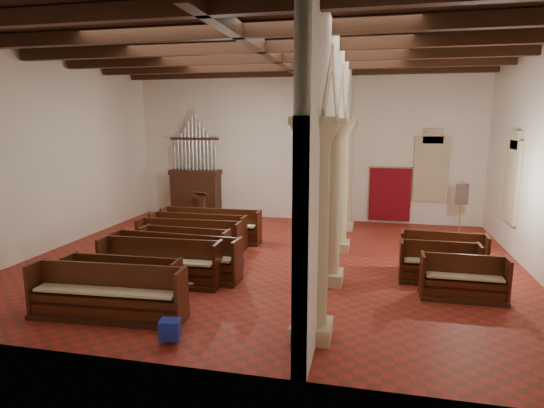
{
  "coord_description": "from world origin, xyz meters",
  "views": [
    {
      "loc": [
        2.81,
        -12.41,
        3.98
      ],
      "look_at": [
        -0.07,
        0.5,
        1.59
      ],
      "focal_mm": 30.0,
      "sensor_mm": 36.0,
      "label": 1
    }
  ],
  "objects_px": {
    "processional_banner": "(460,217)",
    "aisle_pew_0": "(463,285)",
    "nave_pew_0": "(108,301)",
    "pipe_organ": "(196,185)",
    "lectern": "(202,209)"
  },
  "relations": [
    {
      "from": "processional_banner",
      "to": "nave_pew_0",
      "type": "relative_size",
      "value": 0.62
    },
    {
      "from": "pipe_organ",
      "to": "nave_pew_0",
      "type": "bearing_deg",
      "value": -78.18
    },
    {
      "from": "pipe_organ",
      "to": "processional_banner",
      "type": "height_order",
      "value": "pipe_organ"
    },
    {
      "from": "nave_pew_0",
      "to": "lectern",
      "type": "bearing_deg",
      "value": 95.77
    },
    {
      "from": "pipe_organ",
      "to": "nave_pew_0",
      "type": "height_order",
      "value": "pipe_organ"
    },
    {
      "from": "processional_banner",
      "to": "aisle_pew_0",
      "type": "xyz_separation_m",
      "value": [
        -0.91,
        -5.91,
        -0.41
      ]
    },
    {
      "from": "pipe_organ",
      "to": "lectern",
      "type": "relative_size",
      "value": 3.47
    },
    {
      "from": "nave_pew_0",
      "to": "aisle_pew_0",
      "type": "xyz_separation_m",
      "value": [
        7.3,
        2.68,
        -0.03
      ]
    },
    {
      "from": "processional_banner",
      "to": "aisle_pew_0",
      "type": "relative_size",
      "value": 1.1
    },
    {
      "from": "pipe_organ",
      "to": "lectern",
      "type": "height_order",
      "value": "pipe_organ"
    },
    {
      "from": "processional_banner",
      "to": "pipe_organ",
      "type": "bearing_deg",
      "value": 152.41
    },
    {
      "from": "processional_banner",
      "to": "aisle_pew_0",
      "type": "bearing_deg",
      "value": -118.24
    },
    {
      "from": "lectern",
      "to": "nave_pew_0",
      "type": "xyz_separation_m",
      "value": [
        1.49,
        -9.15,
        -0.16
      ]
    },
    {
      "from": "aisle_pew_0",
      "to": "processional_banner",
      "type": "bearing_deg",
      "value": 81.22
    },
    {
      "from": "pipe_organ",
      "to": "processional_banner",
      "type": "relative_size",
      "value": 2.15
    }
  ]
}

